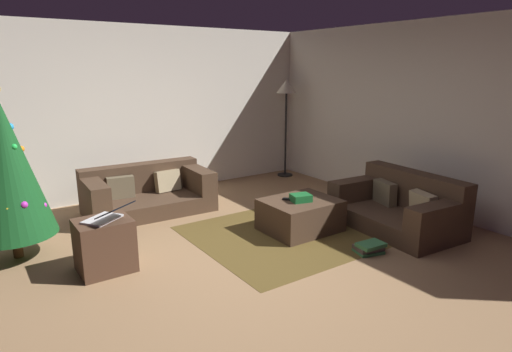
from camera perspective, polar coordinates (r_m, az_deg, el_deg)
ground_plane at (r=4.54m, az=-2.07°, el=-11.65°), size 6.40×6.40×0.00m
rear_partition at (r=6.98m, az=-16.32°, el=8.03°), size 6.40×0.12×2.60m
corner_partition at (r=6.38m, az=22.51°, el=7.01°), size 0.12×6.40×2.60m
couch_left at (r=6.29m, az=-14.20°, el=-2.17°), size 1.73×1.00×0.63m
couch_right at (r=5.75m, az=18.44°, el=-3.91°), size 1.03×1.59×0.69m
ottoman at (r=5.40m, az=5.84°, el=-5.14°), size 0.88×0.72×0.39m
gift_box at (r=5.28m, az=5.92°, el=-2.87°), size 0.27×0.23×0.09m
tv_remote at (r=5.31m, az=4.40°, el=-3.08°), size 0.12×0.16×0.02m
christmas_tree at (r=5.08m, az=-30.05°, el=1.05°), size 0.85×0.85×1.82m
side_table at (r=4.58m, az=-19.31°, el=-8.62°), size 0.52×0.44×0.53m
laptop at (r=4.43m, az=-19.01°, el=-4.95°), size 0.51×0.52×0.18m
book_stack at (r=4.95m, az=14.68°, el=-9.11°), size 0.34×0.29×0.12m
corner_lamp at (r=7.92m, az=4.02°, el=10.73°), size 0.36×0.36×1.77m
area_rug at (r=5.47m, az=5.79°, el=-7.06°), size 2.60×2.00×0.01m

